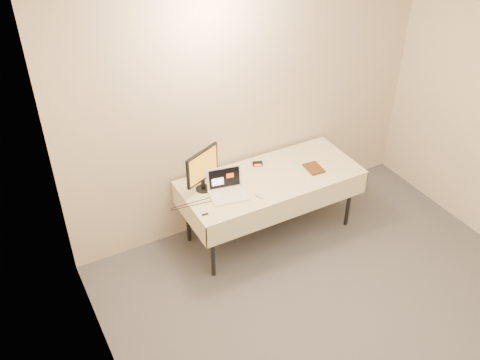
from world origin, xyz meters
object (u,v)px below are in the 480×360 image
monitor (202,167)px  table (271,182)px  laptop (227,188)px  book (308,162)px

monitor → table: bearing=-35.1°
laptop → monitor: bearing=146.2°
table → book: book is taller
monitor → book: 1.11m
table → monitor: size_ratio=4.21×
laptop → table: bearing=14.7°
table → book: (0.38, -0.09, 0.17)m
table → laptop: bearing=-175.9°
monitor → book: bearing=-35.8°
laptop → book: size_ratio=1.82×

